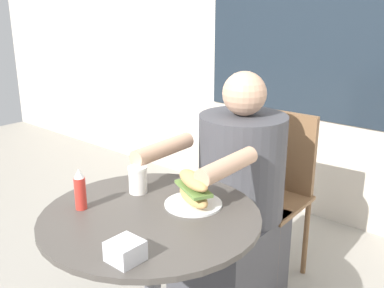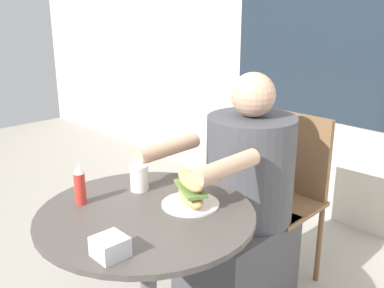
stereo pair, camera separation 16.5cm
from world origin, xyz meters
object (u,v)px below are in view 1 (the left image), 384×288
object	(u,v)px
condiment_bottle	(80,190)
sandwich_on_plate	(193,191)
diner_chair	(274,180)
drink_cup	(138,180)
cafe_table	(152,260)
seated_diner	(235,212)

from	to	relation	value
condiment_bottle	sandwich_on_plate	bearing A→B (deg)	45.00
diner_chair	drink_cup	bearing A→B (deg)	80.24
cafe_table	sandwich_on_plate	world-z (taller)	sandwich_on_plate
cafe_table	seated_diner	xyz separation A→B (m)	(-0.05, 0.59, -0.05)
drink_cup	condiment_bottle	size ratio (longest dim) A/B	0.70
sandwich_on_plate	condiment_bottle	bearing A→B (deg)	-135.00
cafe_table	sandwich_on_plate	size ratio (longest dim) A/B	3.67
seated_diner	drink_cup	bearing A→B (deg)	74.37
drink_cup	condiment_bottle	xyz separation A→B (m)	(-0.05, -0.23, 0.02)
cafe_table	condiment_bottle	distance (m)	0.36
seated_diner	drink_cup	world-z (taller)	seated_diner
cafe_table	drink_cup	distance (m)	0.31
diner_chair	drink_cup	world-z (taller)	diner_chair
drink_cup	condiment_bottle	bearing A→B (deg)	-101.83
cafe_table	condiment_bottle	xyz separation A→B (m)	(-0.21, -0.13, 0.26)
diner_chair	seated_diner	bearing A→B (deg)	88.57
drink_cup	diner_chair	bearing A→B (deg)	82.53
cafe_table	diner_chair	distance (m)	0.94
diner_chair	seated_diner	distance (m)	0.36
cafe_table	condiment_bottle	world-z (taller)	condiment_bottle
diner_chair	drink_cup	size ratio (longest dim) A/B	8.32
cafe_table	drink_cup	world-z (taller)	drink_cup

